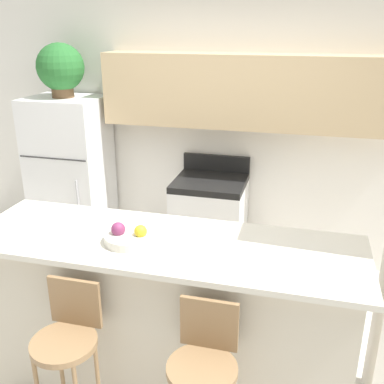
# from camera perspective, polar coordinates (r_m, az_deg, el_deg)

# --- Properties ---
(wall_back) EXTENTS (5.60, 0.38, 2.55)m
(wall_back) POSITION_cam_1_polar(r_m,az_deg,el_deg) (4.26, 5.62, 9.39)
(wall_back) COLOR white
(wall_back) RESTS_ON ground_plane
(counter_bar) EXTENTS (2.33, 0.74, 1.09)m
(counter_bar) POSITION_cam_1_polar(r_m,az_deg,el_deg) (2.92, -3.52, -15.67)
(counter_bar) COLOR beige
(counter_bar) RESTS_ON ground_plane
(refrigerator) EXTENTS (0.71, 0.62, 1.61)m
(refrigerator) POSITION_cam_1_polar(r_m,az_deg,el_deg) (4.70, -15.05, 1.74)
(refrigerator) COLOR white
(refrigerator) RESTS_ON ground_plane
(stove_range) EXTENTS (0.66, 0.62, 1.07)m
(stove_range) POSITION_cam_1_polar(r_m,az_deg,el_deg) (4.34, 2.23, -4.04)
(stove_range) COLOR white
(stove_range) RESTS_ON ground_plane
(bar_stool_left) EXTENTS (0.35, 0.35, 1.00)m
(bar_stool_left) POSITION_cam_1_polar(r_m,az_deg,el_deg) (2.61, -15.46, -18.12)
(bar_stool_left) COLOR olive
(bar_stool_left) RESTS_ON ground_plane
(bar_stool_right) EXTENTS (0.35, 0.35, 1.00)m
(bar_stool_right) POSITION_cam_1_polar(r_m,az_deg,el_deg) (2.38, 1.49, -21.62)
(bar_stool_right) COLOR olive
(bar_stool_right) RESTS_ON ground_plane
(potted_plant_on_fridge) EXTENTS (0.44, 0.44, 0.50)m
(potted_plant_on_fridge) POSITION_cam_1_polar(r_m,az_deg,el_deg) (4.48, -16.36, 14.83)
(potted_plant_on_fridge) COLOR brown
(potted_plant_on_fridge) RESTS_ON refrigerator
(fruit_bowl) EXTENTS (0.30, 0.30, 0.12)m
(fruit_bowl) POSITION_cam_1_polar(r_m,az_deg,el_deg) (2.63, -7.93, -5.60)
(fruit_bowl) COLOR silver
(fruit_bowl) RESTS_ON counter_bar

